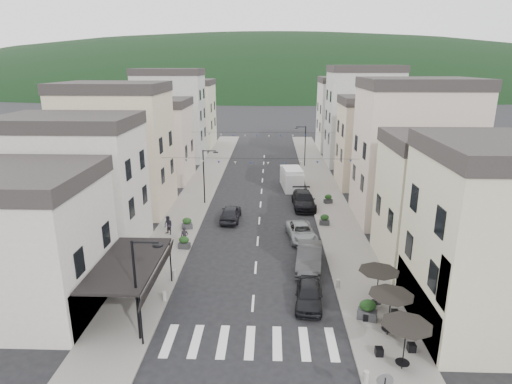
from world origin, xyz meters
The scene contains 27 objects.
ground centered at (0.00, 0.00, 0.00)m, with size 700.00×700.00×0.00m, color black.
sidewalk_left centered at (-7.50, 32.00, 0.06)m, with size 4.00×76.00×0.12m, color slate.
sidewalk_right centered at (7.50, 32.00, 0.06)m, with size 4.00×76.00×0.12m, color slate.
hill_backdrop centered at (0.00, 300.00, 0.00)m, with size 640.00×360.00×70.00m, color black.
boutique_awning centered at (-7.25, 5.00, 3.11)m, with size 3.77×7.50×3.28m.
buildings_row_left centered at (-14.50, 37.75, 6.12)m, with size 10.20×54.16×14.00m.
buildings_row_right centered at (14.50, 36.59, 6.32)m, with size 10.20×54.16×14.50m.
cafe_terrace centered at (7.70, 2.80, 2.36)m, with size 2.50×8.10×2.53m.
streetlamp_left_near centered at (-5.82, 2.00, 3.70)m, with size 1.70×0.56×6.00m.
streetlamp_left_far centered at (-5.82, 26.00, 3.70)m, with size 1.70×0.56×6.00m.
streetlamp_right_far centered at (5.82, 44.00, 3.70)m, with size 1.70×0.56×6.00m.
bollards centered at (0.00, 5.50, 0.42)m, with size 11.66×10.26×0.60m.
bunting_near centered at (0.00, 22.00, 5.65)m, with size 19.00×0.28×0.62m.
bunting_far centered at (0.00, 38.00, 5.65)m, with size 19.00×0.28×0.62m.
parked_car_a centered at (3.56, 6.00, 0.71)m, with size 1.68×4.18×1.42m, color black.
parked_car_b centered at (4.00, 11.13, 0.85)m, with size 1.80×5.16×1.70m, color #2F2F32.
parked_car_c centered at (3.78, 16.58, 0.68)m, with size 2.24×4.86×1.35m, color gray.
parked_car_d centered at (4.60, 25.23, 0.81)m, with size 2.28×5.61×1.63m, color black.
parked_car_e centered at (-2.80, 20.97, 0.77)m, with size 1.81×4.51×1.54m, color black.
delivery_van centered at (3.65, 32.53, 1.29)m, with size 2.73×5.69×2.64m.
pedestrian_a centered at (-5.99, 14.28, 1.01)m, with size 0.65×0.43×1.78m, color black.
pedestrian_b centered at (-7.97, 16.97, 0.98)m, with size 0.83×0.65×1.71m, color #221E29.
planter_la centered at (-6.00, 14.03, 0.63)m, with size 1.00×0.63×1.06m.
planter_lb centered at (-6.58, 18.38, 0.64)m, with size 1.07×0.78×1.07m.
planter_ra centered at (6.88, 4.33, 0.74)m, with size 1.27×0.95×1.27m.
planter_rb centered at (6.18, 19.82, 0.62)m, with size 0.95×0.56×1.03m.
planter_rc centered at (7.36, 26.38, 0.60)m, with size 0.99×0.76×0.99m.
Camera 1 is at (1.03, -18.13, 14.76)m, focal length 30.00 mm.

